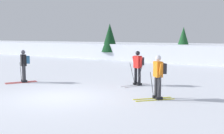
# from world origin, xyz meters

# --- Properties ---
(ground_plane) EXTENTS (120.00, 120.00, 0.00)m
(ground_plane) POSITION_xyz_m (0.00, 0.00, 0.00)
(ground_plane) COLOR silver
(far_snow_ridge) EXTENTS (80.00, 8.58, 1.62)m
(far_snow_ridge) POSITION_xyz_m (0.00, 19.88, 0.81)
(far_snow_ridge) COLOR silver
(far_snow_ridge) RESTS_ON ground
(skier_red) EXTENTS (0.96, 1.62, 1.71)m
(skier_red) POSITION_xyz_m (1.41, 4.06, 0.95)
(skier_red) COLOR silver
(skier_red) RESTS_ON ground
(skier_black) EXTENTS (1.10, 1.58, 1.71)m
(skier_black) POSITION_xyz_m (-4.04, 1.61, 0.96)
(skier_black) COLOR red
(skier_black) RESTS_ON ground
(skier_orange) EXTENTS (1.34, 1.44, 1.71)m
(skier_orange) POSITION_xyz_m (3.46, 1.80, 0.95)
(skier_orange) COLOR gold
(skier_orange) RESTS_ON ground
(conifer_far_left) EXTENTS (1.66, 1.66, 3.33)m
(conifer_far_left) POSITION_xyz_m (-1.16, 18.73, 1.96)
(conifer_far_left) COLOR #513823
(conifer_far_left) RESTS_ON ground
(conifer_far_right) EXTENTS (1.75, 1.75, 3.76)m
(conifer_far_right) POSITION_xyz_m (-8.16, 16.13, 2.26)
(conifer_far_right) COLOR #513823
(conifer_far_right) RESTS_ON ground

